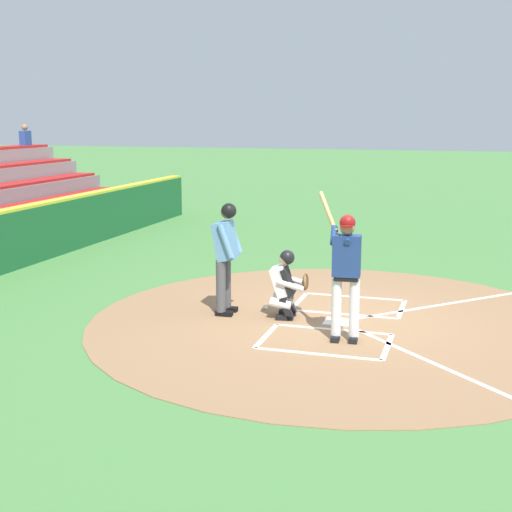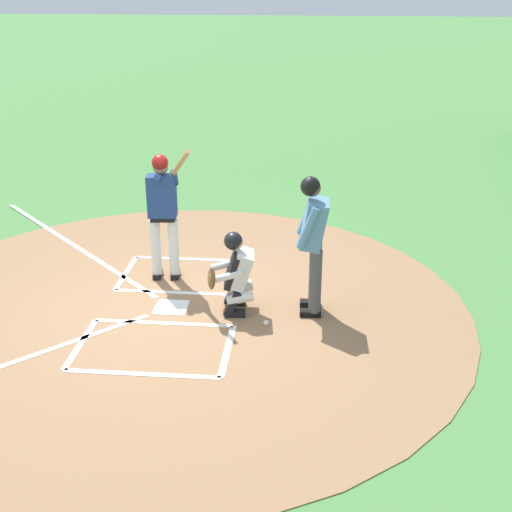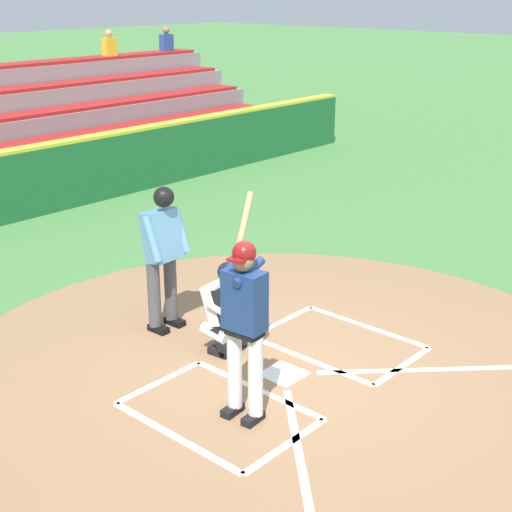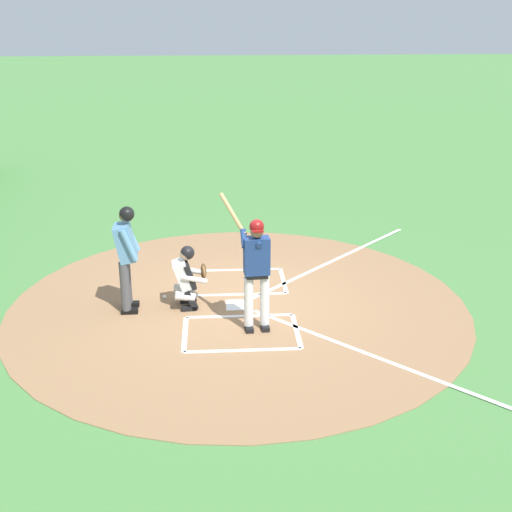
{
  "view_description": "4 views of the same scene",
  "coord_description": "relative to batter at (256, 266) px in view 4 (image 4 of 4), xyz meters",
  "views": [
    {
      "loc": [
        10.81,
        1.9,
        3.24
      ],
      "look_at": [
        0.57,
        -1.21,
        1.12
      ],
      "focal_mm": 49.59,
      "sensor_mm": 36.0,
      "label": 1
    },
    {
      "loc": [
        -8.08,
        -1.88,
        4.25
      ],
      "look_at": [
        -0.06,
        -1.15,
        0.83
      ],
      "focal_mm": 48.03,
      "sensor_mm": 36.0,
      "label": 2
    },
    {
      "loc": [
        5.74,
        4.7,
        4.11
      ],
      "look_at": [
        -0.36,
        -0.73,
        1.14
      ],
      "focal_mm": 52.51,
      "sensor_mm": 36.0,
      "label": 3
    },
    {
      "loc": [
        10.7,
        -0.38,
        4.98
      ],
      "look_at": [
        0.12,
        0.3,
        0.97
      ],
      "focal_mm": 47.07,
      "sensor_mm": 36.0,
      "label": 4
    }
  ],
  "objects": [
    {
      "name": "plate_umpire",
      "position": [
        -0.85,
        -2.13,
        -0.02
      ],
      "size": [
        0.59,
        0.42,
        1.86
      ],
      "color": "#4C4C51",
      "rests_on": "ground"
    },
    {
      "name": "ground_plane",
      "position": [
        -0.92,
        -0.25,
        -1.1
      ],
      "size": [
        120.0,
        120.0,
        0.0
      ],
      "primitive_type": "plane",
      "color": "#4C8442"
    },
    {
      "name": "dirt_circle",
      "position": [
        -0.92,
        -0.25,
        -1.09
      ],
      "size": [
        8.0,
        8.0,
        0.01
      ],
      "primitive_type": "cylinder",
      "color": "#99704C",
      "rests_on": "ground"
    },
    {
      "name": "baseball",
      "position": [
        -1.29,
        -1.56,
        -1.06
      ],
      "size": [
        0.07,
        0.07,
        0.07
      ],
      "primitive_type": "sphere",
      "color": "white",
      "rests_on": "ground"
    },
    {
      "name": "catcher",
      "position": [
        -0.93,
        -1.12,
        -0.51
      ],
      "size": [
        0.63,
        0.62,
        1.13
      ],
      "color": "black",
      "rests_on": "ground"
    },
    {
      "name": "batter",
      "position": [
        0.0,
        0.0,
        0.0
      ],
      "size": [
        0.9,
        0.78,
        2.13
      ],
      "color": "white",
      "rests_on": "ground"
    },
    {
      "name": "home_plate_and_chalk",
      "position": [
        -0.92,
        0.63,
        -1.08
      ],
      "size": [
        7.93,
        4.91,
        0.01
      ],
      "color": "white",
      "rests_on": "dirt_circle"
    }
  ]
}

